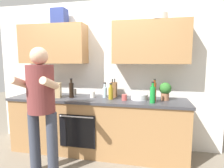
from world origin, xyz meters
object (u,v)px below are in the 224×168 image
bottle_water (105,92)px  bottle_oil (111,93)px  cup_stoneware (74,92)px  bottle_vinegar (154,91)px  cup_ceramic (124,97)px  bottle_soy (71,90)px  potted_herb (165,90)px  mixing_bowl (139,97)px  grocery_bag_produce (37,89)px  cup_coffee (93,94)px  person_standing (41,101)px  bottle_wine (45,88)px  knife_block (114,90)px  grocery_bag_bread (53,90)px  bottle_soda (153,94)px

bottle_water → bottle_oil: bearing=-44.1°
cup_stoneware → bottle_vinegar: bearing=-8.8°
bottle_water → bottle_oil: 0.17m
cup_stoneware → cup_ceramic: cup_stoneware is taller
bottle_soy → potted_herb: (1.47, 0.12, 0.02)m
bottle_vinegar → mixing_bowl: size_ratio=1.26×
grocery_bag_produce → potted_herb: bearing=0.0°
bottle_vinegar → cup_coffee: (-0.98, 0.06, -0.10)m
person_standing → bottle_wine: 0.85m
bottle_water → knife_block: size_ratio=0.82×
mixing_bowl → potted_herb: (0.38, 0.04, 0.11)m
person_standing → bottle_soy: (0.11, 0.69, 0.05)m
bottle_wine → cup_coffee: (0.84, 0.02, -0.08)m
cup_ceramic → potted_herb: potted_herb is taller
bottle_water → bottle_soy: size_ratio=0.78×
bottle_oil → knife_block: (0.00, 0.20, 0.02)m
bottle_soy → knife_block: size_ratio=1.05×
bottle_soy → bottle_oil: (0.65, 0.00, -0.03)m
bottle_vinegar → grocery_bag_produce: bearing=177.2°
cup_ceramic → cup_coffee: cup_coffee is taller
grocery_bag_bread → mixing_bowl: bearing=5.6°
bottle_soy → cup_ceramic: size_ratio=3.57×
cup_stoneware → mixing_bowl: 1.15m
person_standing → potted_herb: size_ratio=6.15×
person_standing → grocery_bag_bread: 0.66m
bottle_wine → cup_stoneware: bottle_wine is taller
bottle_water → grocery_bag_bread: size_ratio=0.98×
bottle_wine → grocery_bag_produce: 0.22m
potted_herb → grocery_bag_produce: 2.18m
bottle_water → bottle_soda: (0.76, -0.24, 0.03)m
bottle_soy → grocery_bag_produce: (-0.71, 0.12, -0.04)m
bottle_water → cup_ceramic: 0.38m
bottle_soy → cup_coffee: size_ratio=3.09×
bottle_water → bottle_vinegar: (0.78, -0.11, 0.05)m
bottle_water → grocery_bag_produce: 1.24m
cup_coffee → knife_block: size_ratio=0.34×
bottle_soda → potted_herb: bearing=51.1°
bottle_soda → mixing_bowl: size_ratio=1.16×
bottle_soy → bottle_water: bearing=13.4°
potted_herb → bottle_wine: bearing=-178.3°
bottle_water → mixing_bowl: (0.56, -0.04, -0.05)m
bottle_wine → bottle_oil: 1.16m
bottle_wine → cup_coffee: size_ratio=2.98×
person_standing → bottle_vinegar: person_standing is taller
bottle_soy → cup_stoneware: 0.25m
cup_stoneware → mixing_bowl: bearing=-7.3°
cup_coffee → grocery_bag_bread: 0.65m
bottle_soy → potted_herb: bearing=4.6°
cup_coffee → potted_herb: (1.14, 0.04, 0.10)m
cup_stoneware → bottle_water: bearing=-10.2°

